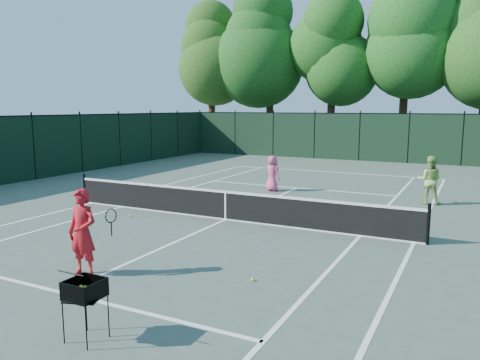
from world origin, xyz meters
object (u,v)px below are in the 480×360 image
at_px(player_green, 429,180).
at_px(loose_ball_near_cart, 253,279).
at_px(player_pink, 272,173).
at_px(loose_ball_midcourt, 130,216).
at_px(coach, 83,233).
at_px(ball_hopper, 85,290).

distance_m(player_green, loose_ball_near_cart, 9.99).
xyz_separation_m(player_pink, loose_ball_near_cart, (3.61, -9.53, -0.70)).
relative_size(player_pink, loose_ball_near_cart, 21.60).
relative_size(player_green, loose_ball_midcourt, 25.28).
bearing_deg(loose_ball_midcourt, player_green, 38.07).
distance_m(coach, loose_ball_midcourt, 5.24).
relative_size(coach, player_pink, 1.23).
distance_m(coach, player_pink, 10.80).
distance_m(ball_hopper, loose_ball_midcourt, 8.01).
bearing_deg(loose_ball_near_cart, player_green, 76.05).
xyz_separation_m(coach, loose_ball_near_cart, (3.24, 1.26, -0.87)).
bearing_deg(coach, loose_ball_near_cart, 17.89).
xyz_separation_m(player_green, ball_hopper, (-3.58, -12.92, -0.07)).
height_order(player_green, ball_hopper, player_green).
relative_size(player_pink, player_green, 0.85).
bearing_deg(loose_ball_midcourt, loose_ball_near_cart, -28.99).
relative_size(loose_ball_near_cart, loose_ball_midcourt, 1.00).
height_order(player_pink, ball_hopper, player_pink).
xyz_separation_m(ball_hopper, loose_ball_midcourt, (-4.63, 6.49, -0.76)).
height_order(player_pink, loose_ball_midcourt, player_pink).
relative_size(player_green, loose_ball_near_cart, 25.28).
bearing_deg(player_pink, loose_ball_midcourt, 94.41).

